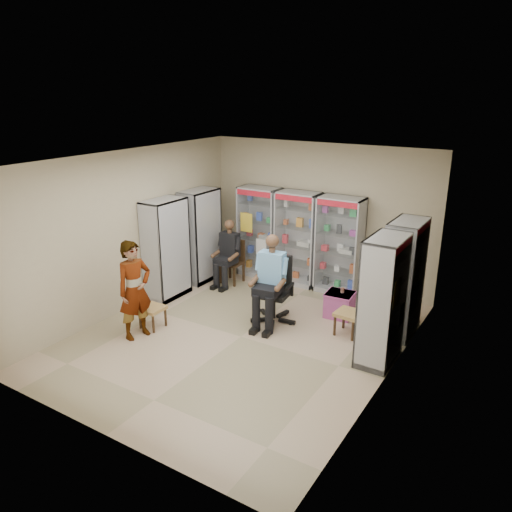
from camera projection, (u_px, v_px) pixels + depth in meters
The scene contains 18 objects.
floor at pixel (241, 337), 8.52m from camera, with size 6.00×6.00×0.00m, color tan.
room_shell at pixel (240, 226), 7.89m from camera, with size 5.02×6.02×3.01m.
cabinet_back_left at pixel (259, 232), 11.05m from camera, with size 0.90×0.50×2.00m, color #B3B6BB.
cabinet_back_mid at pixel (298, 239), 10.57m from camera, with size 0.90×0.50×2.00m, color #A4A7AB.
cabinet_back_right at pixel (339, 246), 10.10m from camera, with size 0.90×0.50×2.00m, color #B3B6BB.
cabinet_right_far at pixel (403, 278), 8.38m from camera, with size 0.50×0.90×2.00m, color silver.
cabinet_right_near at pixel (382, 301), 7.49m from camera, with size 0.50×0.90×2.00m, color #A8AAAF.
cabinet_left_far at pixel (200, 236), 10.76m from camera, with size 0.50×0.90×2.00m, color #B2B5B9.
cabinet_left_near at pixel (166, 249), 9.88m from camera, with size 0.50×0.90×2.00m, color #B5B8BD.
wooden_chair at pixel (232, 262), 10.76m from camera, with size 0.42×0.42×0.94m, color black.
seated_customer at pixel (230, 254), 10.65m from camera, with size 0.44×0.60×1.34m, color black, non-canonical shape.
office_chair at pixel (274, 290), 8.90m from camera, with size 0.67×0.67×1.22m, color black.
seated_shopkeeper at pixel (272, 282), 8.80m from camera, with size 0.51×0.71×1.56m, color #719AE0, non-canonical shape.
pink_trunk at pixel (339, 305), 9.22m from camera, with size 0.48×0.46×0.46m, color #C64F8F.
tea_glass at pixel (342, 290), 9.15m from camera, with size 0.07×0.07×0.11m, color #592C07.
woven_stool_a at pixel (348, 323), 8.55m from camera, with size 0.42×0.42×0.42m, color olive.
woven_stool_b at pixel (153, 317), 8.81m from camera, with size 0.39×0.39×0.39m, color #B3764B.
standing_man at pixel (135, 290), 8.28m from camera, with size 0.62×0.41×1.70m, color #949497.
Camera 1 is at (4.24, -6.35, 4.05)m, focal length 35.00 mm.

